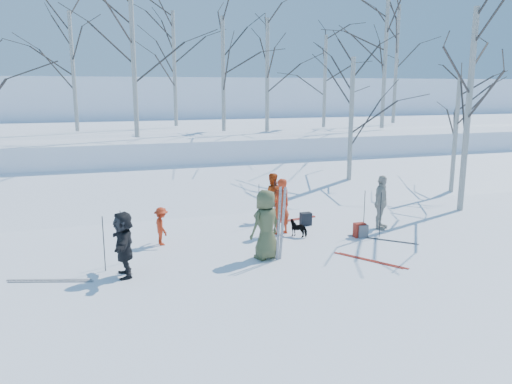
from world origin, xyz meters
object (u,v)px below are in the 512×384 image
object	(u,v)px
backpack_dark	(306,219)
skier_cream_east	(381,202)
skier_redor_behind	(272,197)
skier_grey_west	(124,244)
skier_red_seated	(161,226)
backpack_grey	(362,231)
skier_red_north	(281,206)
backpack_red	(359,230)
skier_olive_center	(266,225)
dog	(299,228)

from	to	relation	value
backpack_dark	skier_cream_east	bearing A→B (deg)	-28.73
skier_redor_behind	skier_grey_west	xyz separation A→B (m)	(-4.92, -3.68, -0.01)
skier_red_seated	skier_cream_east	bearing A→B (deg)	-102.24
backpack_grey	backpack_dark	world-z (taller)	backpack_dark
skier_cream_east	backpack_grey	world-z (taller)	skier_cream_east
skier_redor_behind	skier_cream_east	bearing A→B (deg)	155.66
skier_cream_east	skier_grey_west	bearing A→B (deg)	150.57
skier_red_seated	skier_grey_west	world-z (taller)	skier_grey_west
skier_red_north	backpack_red	distance (m)	2.39
skier_olive_center	skier_red_north	distance (m)	2.25
skier_olive_center	skier_grey_west	bearing A→B (deg)	-20.67
dog	backpack_red	bearing A→B (deg)	115.43
skier_grey_west	backpack_grey	xyz separation A→B (m)	(6.75, 1.00, -0.58)
skier_red_seated	backpack_red	distance (m)	5.67
skier_olive_center	skier_red_north	xyz separation A→B (m)	(1.14, 1.94, -0.05)
dog	backpack_dark	distance (m)	1.27
skier_olive_center	skier_red_north	size ratio (longest dim) A/B	1.06
skier_grey_west	skier_olive_center	bearing A→B (deg)	93.39
skier_olive_center	backpack_red	distance (m)	3.39
skier_red_seated	backpack_red	xyz separation A→B (m)	(5.56, -1.06, -0.32)
skier_red_north	skier_redor_behind	size ratio (longest dim) A/B	1.07
skier_red_seated	skier_redor_behind	bearing A→B (deg)	-75.72
skier_grey_west	backpack_grey	size ratio (longest dim) A/B	4.05
skier_red_seated	dog	xyz separation A→B (m)	(3.91, -0.44, -0.28)
skier_olive_center	backpack_red	bearing A→B (deg)	172.49
skier_grey_west	backpack_dark	xyz separation A→B (m)	(5.73, 2.74, -0.57)
skier_redor_behind	dog	distance (m)	2.08
skier_red_seated	skier_grey_west	xyz separation A→B (m)	(-1.13, -2.12, 0.24)
skier_red_seated	backpack_dark	distance (m)	4.66
backpack_red	backpack_grey	size ratio (longest dim) A/B	1.11
skier_red_north	backpack_dark	world-z (taller)	skier_red_north
skier_cream_east	dog	distance (m)	2.76
backpack_red	skier_red_seated	bearing A→B (deg)	169.21
skier_redor_behind	skier_grey_west	size ratio (longest dim) A/B	1.01
skier_red_north	backpack_red	world-z (taller)	skier_red_north
skier_olive_center	backpack_grey	distance (m)	3.44
skier_redor_behind	skier_cream_east	distance (m)	3.47
skier_red_north	backpack_grey	world-z (taller)	skier_red_north
skier_olive_center	skier_red_seated	size ratio (longest dim) A/B	1.68
backpack_grey	backpack_dark	bearing A→B (deg)	120.35
skier_olive_center	skier_red_seated	world-z (taller)	skier_olive_center
skier_olive_center	skier_cream_east	distance (m)	4.50
skier_red_north	skier_grey_west	size ratio (longest dim) A/B	1.09
backpack_red	backpack_dark	xyz separation A→B (m)	(-0.96, 1.68, -0.01)
skier_olive_center	skier_red_north	bearing A→B (deg)	-143.71
dog	backpack_grey	xyz separation A→B (m)	(1.71, -0.67, -0.06)
skier_redor_behind	dog	world-z (taller)	skier_redor_behind
skier_grey_west	backpack_grey	distance (m)	6.85
backpack_red	backpack_grey	bearing A→B (deg)	-44.54
backpack_red	skier_grey_west	bearing A→B (deg)	-171.03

